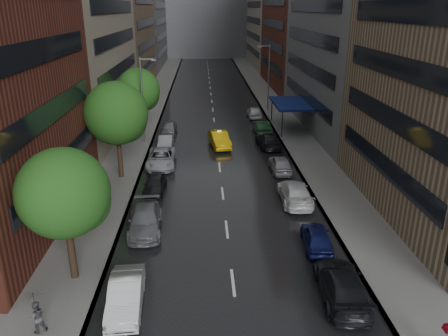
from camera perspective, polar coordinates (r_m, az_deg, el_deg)
The scene contains 14 objects.
ground at distance 21.24m, azimuth 1.98°, elevation -20.93°, with size 220.00×220.00×0.00m, color gray.
road at distance 67.38m, azimuth -1.56°, elevation 8.37°, with size 14.00×140.00×0.01m, color black.
sidewalk_left at distance 67.77m, azimuth -9.27°, elevation 8.24°, with size 4.00×140.00×0.15m, color gray.
sidewalk_right at distance 68.16m, azimuth 6.11°, elevation 8.46°, with size 4.00×140.00×0.15m, color gray.
tree_near at distance 23.58m, azimuth -20.23°, elevation -3.12°, with size 4.70×4.70×7.49m.
tree_mid at distance 37.23m, azimuth -13.92°, elevation 6.93°, with size 5.26×5.26×8.38m.
tree_far at distance 50.10m, azimuth -11.16°, elevation 9.95°, with size 4.84×4.84×7.72m.
taxi at distance 46.21m, azimuth -0.60°, elevation 3.77°, with size 1.71×4.90×1.62m, color #E6B20C.
parked_cars_left at distance 36.72m, azimuth -8.79°, elevation -1.09°, with size 2.59×35.82×1.53m.
parked_cars_right at distance 38.66m, azimuth 7.57°, elevation 0.13°, with size 2.60×43.59×1.58m.
ped_black_umbrella at distance 22.04m, azimuth -23.46°, elevation -16.50°, with size 0.96×0.98×2.09m.
street_lamp_left at distance 47.20m, azimuth -10.53°, elevation 8.89°, with size 1.74×0.22×9.00m.
street_lamp_right at distance 62.25m, azimuth 5.79°, elevation 11.84°, with size 1.74×0.22×9.00m.
awning at distance 53.08m, azimuth 8.66°, elevation 8.32°, with size 4.00×8.00×3.12m.
Camera 1 is at (-1.48, -15.89, 14.02)m, focal length 35.00 mm.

